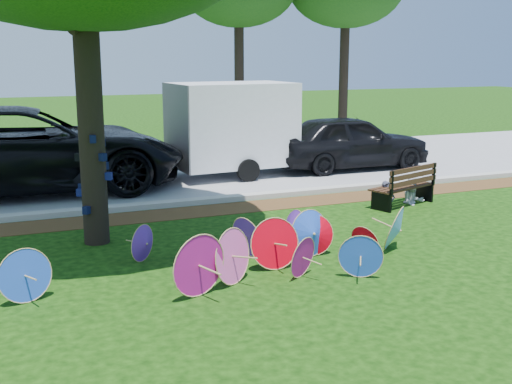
% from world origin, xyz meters
% --- Properties ---
extents(ground, '(90.00, 90.00, 0.00)m').
position_xyz_m(ground, '(0.00, 0.00, 0.00)').
color(ground, black).
rests_on(ground, ground).
extents(mulch_strip, '(90.00, 1.00, 0.01)m').
position_xyz_m(mulch_strip, '(0.00, 4.50, 0.01)').
color(mulch_strip, '#472D16').
rests_on(mulch_strip, ground).
extents(curb, '(90.00, 0.30, 0.12)m').
position_xyz_m(curb, '(0.00, 5.20, 0.06)').
color(curb, '#B7B5AD').
rests_on(curb, ground).
extents(street, '(90.00, 8.00, 0.01)m').
position_xyz_m(street, '(0.00, 9.35, 0.01)').
color(street, gray).
rests_on(street, ground).
extents(parasol_pile, '(6.75, 2.41, 0.90)m').
position_xyz_m(parasol_pile, '(0.07, 0.56, 0.38)').
color(parasol_pile, '#C31686').
rests_on(parasol_pile, ground).
extents(black_van, '(7.45, 3.55, 2.05)m').
position_xyz_m(black_van, '(-2.96, 7.95, 1.03)').
color(black_van, black).
rests_on(black_van, ground).
extents(dark_pickup, '(4.65, 1.96, 1.57)m').
position_xyz_m(dark_pickup, '(5.78, 7.83, 0.79)').
color(dark_pickup, black).
rests_on(dark_pickup, ground).
extents(cargo_trailer, '(3.28, 2.20, 2.81)m').
position_xyz_m(cargo_trailer, '(2.30, 8.12, 1.40)').
color(cargo_trailer, white).
rests_on(cargo_trailer, ground).
extents(park_bench, '(1.81, 1.16, 0.88)m').
position_xyz_m(park_bench, '(4.51, 3.40, 0.44)').
color(park_bench, black).
rests_on(park_bench, ground).
extents(person_left, '(0.45, 0.36, 1.07)m').
position_xyz_m(person_left, '(4.16, 3.45, 0.53)').
color(person_left, '#393B4E').
rests_on(person_left, ground).
extents(person_right, '(0.60, 0.50, 1.13)m').
position_xyz_m(person_right, '(4.86, 3.45, 0.56)').
color(person_right, silver).
rests_on(person_right, ground).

